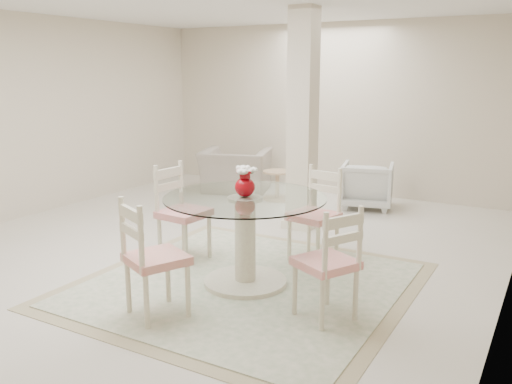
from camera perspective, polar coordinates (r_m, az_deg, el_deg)
The scene contains 13 objects.
ground at distance 6.12m, azimuth -4.76°, elevation -5.99°, with size 7.00×7.00×0.00m, color silver.
room_shell at distance 5.80m, azimuth -5.10°, elevation 11.65°, with size 6.02×7.02×2.71m.
column at distance 6.71m, azimuth 4.94°, elevation 7.47°, with size 0.30×0.30×2.70m, color beige.
area_rug at distance 5.12m, azimuth -1.12°, elevation -9.67°, with size 2.91×2.91×0.02m.
dining_table at distance 4.97m, azimuth -1.15°, elevation -5.15°, with size 1.47×1.47×0.85m.
red_vase at distance 4.83m, azimuth -1.17°, elevation 1.12°, with size 0.21×0.20×0.28m.
dining_chair_east at distance 4.26m, azimuth 7.97°, elevation -6.66°, with size 0.56×0.56×1.05m.
dining_chair_north at distance 5.65m, azimuth 6.51°, elevation -1.60°, with size 0.50×0.50×1.08m.
dining_chair_west at distance 5.70m, azimuth -8.15°, elevation -1.34°, with size 0.49×0.49×1.12m.
dining_chair_south at distance 4.36m, azimuth -11.32°, elevation -6.05°, with size 0.58×0.58×1.09m.
recliner_taupe at distance 8.87m, azimuth -2.16°, elevation 2.23°, with size 1.07×0.93×0.69m, color gray.
armchair_white at distance 8.01m, azimuth 11.62°, elevation 0.72°, with size 0.71×0.73×0.66m, color silver.
side_table at distance 8.30m, azimuth 2.26°, elevation 0.56°, with size 0.44×0.44×0.46m.
Camera 1 is at (3.30, -4.77, 1.95)m, focal length 38.00 mm.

